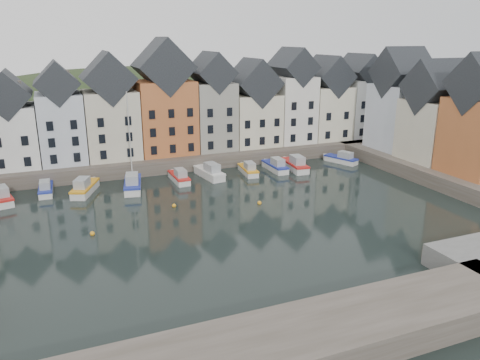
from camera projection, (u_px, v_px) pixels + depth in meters
ground at (228, 226)px, 51.01m from camera, size 260.00×260.00×0.00m
far_quay at (164, 155)px, 77.27m from camera, size 90.00×16.00×2.00m
right_quay at (463, 174)px, 66.73m from camera, size 14.00×54.00×2.00m
hillside at (141, 211)px, 105.86m from camera, size 153.60×70.40×64.00m
far_terrace at (184, 108)px, 74.35m from camera, size 72.37×8.16×17.78m
right_terrace at (438, 114)px, 68.54m from camera, size 8.30×24.25×16.36m
mooring_buoys at (180, 213)px, 54.24m from camera, size 20.50×5.50×0.50m
boat_a at (1, 197)px, 57.95m from camera, size 3.48×6.72×2.47m
boat_b at (46, 189)px, 61.21m from camera, size 1.91×5.59×2.13m
boat_c at (85, 188)px, 61.31m from camera, size 4.32×6.81×2.50m
boat_d at (133, 184)px, 62.73m from camera, size 3.43×7.21×13.24m
boat_e at (179, 177)px, 66.29m from camera, size 1.92×5.84×2.23m
boat_f at (210, 173)px, 68.26m from camera, size 3.00×6.85×2.54m
boat_g at (248, 170)px, 70.09m from camera, size 2.33×5.76×2.15m
boat_h at (276, 166)px, 71.80m from camera, size 1.94×6.10×2.34m
boat_i at (295, 165)px, 72.22m from camera, size 2.73×7.00×2.62m
boat_j at (342, 159)px, 76.24m from camera, size 3.68×5.91×2.17m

